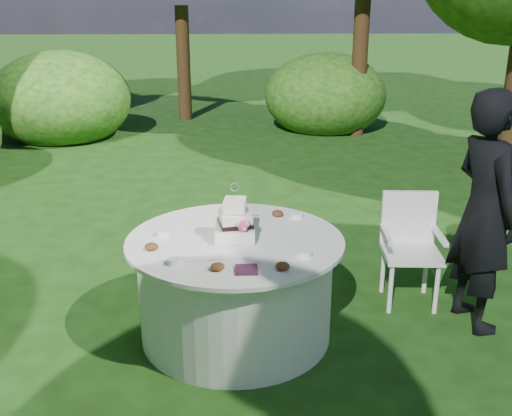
# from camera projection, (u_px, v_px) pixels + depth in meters

# --- Properties ---
(ground) EXTENTS (80.00, 80.00, 0.00)m
(ground) POSITION_uv_depth(u_px,v_px,m) (236.00, 333.00, 4.52)
(ground) COLOR #17320D
(ground) RESTS_ON ground
(napkins) EXTENTS (0.14, 0.14, 0.02)m
(napkins) POSITION_uv_depth(u_px,v_px,m) (247.00, 270.00, 3.76)
(napkins) COLOR #421C34
(napkins) RESTS_ON table
(feather_plume) EXTENTS (0.48, 0.07, 0.01)m
(feather_plume) POSITION_uv_depth(u_px,v_px,m) (192.00, 259.00, 3.92)
(feather_plume) COLOR silver
(feather_plume) RESTS_ON table
(guest) EXTENTS (0.56, 0.73, 1.82)m
(guest) POSITION_uv_depth(u_px,v_px,m) (485.00, 212.00, 4.39)
(guest) COLOR black
(guest) RESTS_ON ground
(table) EXTENTS (1.56, 1.56, 0.77)m
(table) POSITION_uv_depth(u_px,v_px,m) (236.00, 287.00, 4.39)
(table) COLOR silver
(table) RESTS_ON ground
(cake) EXTENTS (0.29, 0.30, 0.42)m
(cake) POSITION_uv_depth(u_px,v_px,m) (235.00, 223.00, 4.24)
(cake) COLOR silver
(cake) RESTS_ON table
(chair) EXTENTS (0.49, 0.48, 0.90)m
(chair) POSITION_uv_depth(u_px,v_px,m) (410.00, 240.00, 4.89)
(chair) COLOR silver
(chair) RESTS_ON ground
(votives) EXTENTS (1.11, 0.93, 0.04)m
(votives) POSITION_uv_depth(u_px,v_px,m) (236.00, 240.00, 4.20)
(votives) COLOR white
(votives) RESTS_ON table
(petal_cups) EXTENTS (1.00, 1.07, 0.05)m
(petal_cups) POSITION_uv_depth(u_px,v_px,m) (233.00, 246.00, 4.07)
(petal_cups) COLOR #562D16
(petal_cups) RESTS_ON table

